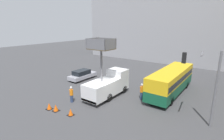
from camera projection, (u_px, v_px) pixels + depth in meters
The scene contains 11 objects.
ground_plane at pixel (106, 99), 19.92m from camera, with size 120.00×120.00×0.00m, color #424244.
building_backdrop_far at pixel (180, 24), 38.98m from camera, with size 44.00×10.00×16.67m.
utility_truck at pixel (108, 83), 20.43m from camera, with size 2.55×6.28×6.88m.
city_bus at pixel (171, 80), 21.23m from camera, with size 2.56×10.24×3.02m.
traffic_light_pole at pixel (205, 77), 14.00m from camera, with size 2.82×2.57×6.36m.
road_worker_near_truck at pixel (71, 94), 18.98m from camera, with size 0.38×0.38×1.83m.
road_worker_directing at pixel (142, 91), 19.76m from camera, with size 0.38×0.38×1.88m.
traffic_cone_near_truck at pixel (71, 112), 16.37m from camera, with size 0.57×0.57×0.66m.
traffic_cone_mid_road at pixel (56, 108), 17.18m from camera, with size 0.61×0.61×0.69m.
traffic_cone_far_side at pixel (49, 106), 17.54m from camera, with size 0.58×0.58×0.67m.
parked_car_curbside at pixel (82, 75), 27.01m from camera, with size 1.80×4.66×1.50m.
Camera 1 is at (11.40, -14.49, 8.29)m, focal length 28.00 mm.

